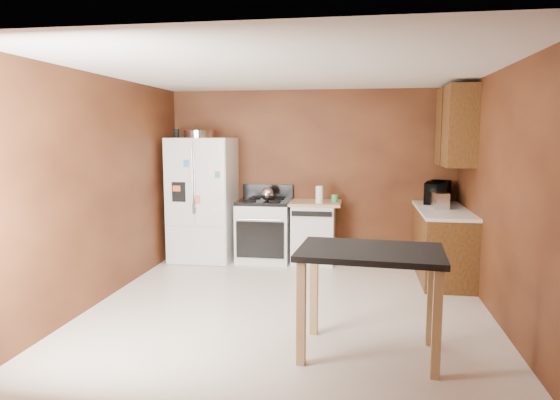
% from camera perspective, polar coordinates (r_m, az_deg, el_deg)
% --- Properties ---
extents(floor, '(4.50, 4.50, 0.00)m').
position_cam_1_polar(floor, '(5.51, 1.06, -12.10)').
color(floor, white).
rests_on(floor, ground).
extents(ceiling, '(4.50, 4.50, 0.00)m').
position_cam_1_polar(ceiling, '(5.23, 1.12, 14.64)').
color(ceiling, white).
rests_on(ceiling, ground).
extents(wall_back, '(4.20, 0.00, 4.20)m').
position_cam_1_polar(wall_back, '(7.45, 3.50, 2.88)').
color(wall_back, brown).
rests_on(wall_back, ground).
extents(wall_front, '(4.20, 0.00, 4.20)m').
position_cam_1_polar(wall_front, '(3.04, -4.84, -3.91)').
color(wall_front, brown).
rests_on(wall_front, ground).
extents(wall_left, '(0.00, 4.50, 4.50)m').
position_cam_1_polar(wall_left, '(5.90, -19.57, 1.23)').
color(wall_left, brown).
rests_on(wall_left, ground).
extents(wall_right, '(0.00, 4.50, 4.50)m').
position_cam_1_polar(wall_right, '(5.36, 23.93, 0.43)').
color(wall_right, brown).
rests_on(wall_right, ground).
extents(roasting_pan, '(0.42, 0.42, 0.11)m').
position_cam_1_polar(roasting_pan, '(7.37, -9.25, 7.44)').
color(roasting_pan, silver).
rests_on(roasting_pan, refrigerator).
extents(pen_cup, '(0.08, 0.08, 0.13)m').
position_cam_1_polar(pen_cup, '(7.45, -11.76, 7.46)').
color(pen_cup, black).
rests_on(pen_cup, refrigerator).
extents(kettle, '(0.19, 0.19, 0.19)m').
position_cam_1_polar(kettle, '(7.20, -1.46, 0.69)').
color(kettle, silver).
rests_on(kettle, gas_range).
extents(paper_towel, '(0.11, 0.11, 0.24)m').
position_cam_1_polar(paper_towel, '(7.01, 4.51, 0.61)').
color(paper_towel, white).
rests_on(paper_towel, dishwasher).
extents(green_canister, '(0.12, 0.12, 0.10)m').
position_cam_1_polar(green_canister, '(7.18, 6.24, 0.20)').
color(green_canister, green).
rests_on(green_canister, dishwasher).
extents(toaster, '(0.20, 0.30, 0.21)m').
position_cam_1_polar(toaster, '(6.76, 17.85, -0.05)').
color(toaster, silver).
rests_on(toaster, right_cabinets).
extents(microwave, '(0.49, 0.59, 0.28)m').
position_cam_1_polar(microwave, '(7.25, 17.57, 0.74)').
color(microwave, black).
rests_on(microwave, right_cabinets).
extents(refrigerator, '(0.90, 0.80, 1.80)m').
position_cam_1_polar(refrigerator, '(7.43, -8.81, 0.07)').
color(refrigerator, white).
rests_on(refrigerator, ground).
extents(gas_range, '(0.76, 0.68, 1.10)m').
position_cam_1_polar(gas_range, '(7.33, -1.79, -3.41)').
color(gas_range, white).
rests_on(gas_range, ground).
extents(dishwasher, '(0.78, 0.63, 0.89)m').
position_cam_1_polar(dishwasher, '(7.26, 3.85, -3.61)').
color(dishwasher, white).
rests_on(dishwasher, ground).
extents(right_cabinets, '(0.63, 1.58, 2.45)m').
position_cam_1_polar(right_cabinets, '(6.78, 18.47, -0.87)').
color(right_cabinets, brown).
rests_on(right_cabinets, ground).
extents(island, '(1.24, 0.87, 0.91)m').
position_cam_1_polar(island, '(4.24, 10.26, -7.45)').
color(island, black).
rests_on(island, ground).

